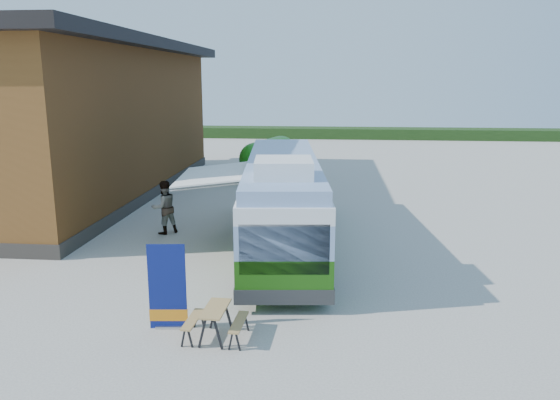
# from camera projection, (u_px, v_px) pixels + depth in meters

# --- Properties ---
(ground) EXTENTS (100.00, 100.00, 0.00)m
(ground) POSITION_uv_depth(u_px,v_px,m) (262.00, 266.00, 16.73)
(ground) COLOR #BCB7AD
(ground) RESTS_ON ground
(barn) EXTENTS (9.60, 21.20, 7.50)m
(barn) POSITION_uv_depth(u_px,v_px,m) (75.00, 122.00, 26.65)
(barn) COLOR brown
(barn) RESTS_ON ground
(hedge) EXTENTS (40.00, 3.00, 1.00)m
(hedge) POSITION_uv_depth(u_px,v_px,m) (394.00, 133.00, 52.81)
(hedge) COLOR #264419
(hedge) RESTS_ON ground
(bus) EXTENTS (3.55, 11.70, 3.54)m
(bus) POSITION_uv_depth(u_px,v_px,m) (283.00, 198.00, 18.40)
(bus) COLOR #2E6911
(bus) RESTS_ON ground
(awning) EXTENTS (2.80, 4.11, 0.50)m
(awning) POSITION_uv_depth(u_px,v_px,m) (221.00, 172.00, 18.25)
(awning) COLOR white
(awning) RESTS_ON ground
(banner) EXTENTS (0.88, 0.24, 2.02)m
(banner) POSITION_uv_depth(u_px,v_px,m) (168.00, 294.00, 12.40)
(banner) COLOR navy
(banner) RESTS_ON ground
(picnic_table) EXTENTS (1.32, 1.18, 0.73)m
(picnic_table) POSITION_uv_depth(u_px,v_px,m) (216.00, 316.00, 11.96)
(picnic_table) COLOR #AB8551
(picnic_table) RESTS_ON ground
(person_a) EXTENTS (0.64, 0.69, 1.58)m
(person_a) POSITION_uv_depth(u_px,v_px,m) (255.00, 180.00, 26.66)
(person_a) COLOR #999999
(person_a) RESTS_ON ground
(person_b) EXTENTS (1.22, 1.20, 1.99)m
(person_b) POSITION_uv_depth(u_px,v_px,m) (164.00, 207.00, 20.12)
(person_b) COLOR #999999
(person_b) RESTS_ON ground
(slurry_tanker) EXTENTS (2.86, 5.86, 2.23)m
(slurry_tanker) POSITION_uv_depth(u_px,v_px,m) (269.00, 155.00, 31.82)
(slurry_tanker) COLOR #1B7F17
(slurry_tanker) RESTS_ON ground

